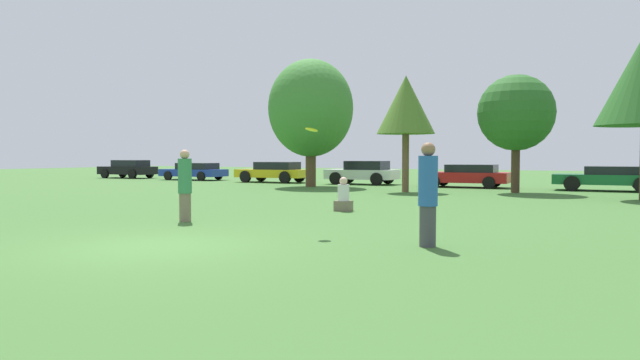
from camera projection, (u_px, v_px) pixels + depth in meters
name	position (u px, v px, depth m)	size (l,w,h in m)	color
ground_plane	(154.00, 246.00, 10.60)	(120.00, 120.00, 0.00)	#3D6B2D
person_thrower	(185.00, 185.00, 14.49)	(0.34, 0.34, 1.78)	#726651
person_catcher	(428.00, 194.00, 10.48)	(0.35, 0.35, 1.87)	#3F3F47
frisbee	(311.00, 130.00, 12.28)	(0.27, 0.26, 0.11)	yellow
bystander_sitting	(343.00, 197.00, 17.27)	(0.46, 0.39, 1.01)	#726651
tree_0	(311.00, 108.00, 30.69)	(4.47, 4.47, 6.69)	brown
tree_1	(406.00, 105.00, 26.07)	(2.60, 2.60, 5.21)	brown
tree_2	(516.00, 113.00, 25.63)	(3.33, 3.33, 5.18)	#473323
parked_car_black	(128.00, 169.00, 42.52)	(4.32, 2.12, 1.31)	black
parked_car_blue	(195.00, 171.00, 39.19)	(4.50, 2.22, 1.14)	#1E389E
parked_car_yellow	(274.00, 171.00, 35.68)	(4.53, 2.19, 1.25)	gold
parked_car_white	(363.00, 172.00, 33.29)	(4.08, 2.23, 1.33)	silver
parked_car_red	(467.00, 175.00, 30.15)	(4.51, 2.24, 1.18)	red
parked_car_green	(608.00, 177.00, 27.04)	(4.67, 2.29, 1.14)	#196633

